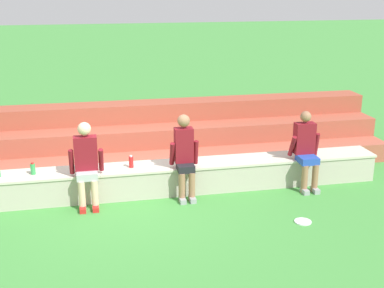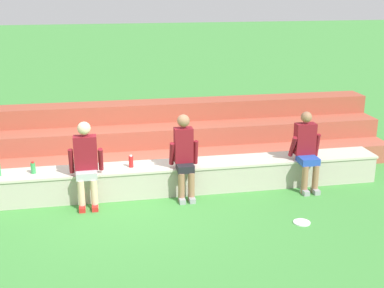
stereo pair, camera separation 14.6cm
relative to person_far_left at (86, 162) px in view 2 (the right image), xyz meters
The scene contains 9 objects.
ground_plane 1.01m from the person_far_left, ahead, with size 80.00×80.00×0.00m, color #428E3D.
stone_seating_wall 0.89m from the person_far_left, 24.97° to the left, with size 9.08×0.61×0.51m.
brick_bleachers 2.19m from the person_far_left, 71.83° to the left, with size 10.80×1.82×1.14m.
person_far_left is the anchor object (origin of this frame).
person_left_of_center 1.62m from the person_far_left, ahead, with size 0.49×0.52×1.44m.
person_center 3.81m from the person_far_left, ahead, with size 0.54×0.59×1.39m.
water_bottle_mid_left 0.81m from the person_far_left, 21.46° to the left, with size 0.08×0.08×0.22m.
water_bottle_near_right 0.93m from the person_far_left, 160.96° to the left, with size 0.08×0.08×0.20m.
frisbee 3.56m from the person_far_left, 22.26° to the right, with size 0.26×0.26×0.02m, color white.
Camera 2 is at (-0.47, -8.03, 3.52)m, focal length 47.91 mm.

